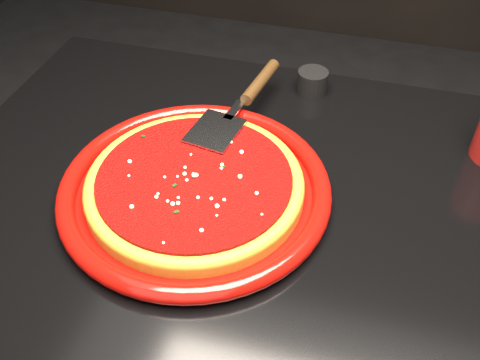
# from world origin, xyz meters

# --- Properties ---
(plate) EXTENTS (0.45, 0.45, 0.03)m
(plate) POSITION_xyz_m (-0.19, 0.01, 0.76)
(plate) COLOR #740704
(plate) RESTS_ON table
(pizza_crust) EXTENTS (0.36, 0.36, 0.02)m
(pizza_crust) POSITION_xyz_m (-0.19, 0.01, 0.77)
(pizza_crust) COLOR brown
(pizza_crust) RESTS_ON plate
(pizza_crust_rim) EXTENTS (0.36, 0.36, 0.02)m
(pizza_crust_rim) POSITION_xyz_m (-0.19, 0.01, 0.78)
(pizza_crust_rim) COLOR brown
(pizza_crust_rim) RESTS_ON plate
(pizza_sauce) EXTENTS (0.32, 0.32, 0.01)m
(pizza_sauce) POSITION_xyz_m (-0.19, 0.01, 0.78)
(pizza_sauce) COLOR #730907
(pizza_sauce) RESTS_ON plate
(parmesan_dusting) EXTENTS (0.27, 0.27, 0.01)m
(parmesan_dusting) POSITION_xyz_m (-0.19, 0.01, 0.79)
(parmesan_dusting) COLOR #F6EAC1
(parmesan_dusting) RESTS_ON plate
(basil_flecks) EXTENTS (0.25, 0.25, 0.00)m
(basil_flecks) POSITION_xyz_m (-0.19, 0.01, 0.79)
(basil_flecks) COLOR black
(basil_flecks) RESTS_ON plate
(pizza_server) EXTENTS (0.13, 0.31, 0.02)m
(pizza_server) POSITION_xyz_m (-0.17, 0.19, 0.80)
(pizza_server) COLOR #B9BBC0
(pizza_server) RESTS_ON plate
(ramekin) EXTENTS (0.07, 0.07, 0.04)m
(ramekin) POSITION_xyz_m (-0.07, 0.33, 0.77)
(ramekin) COLOR black
(ramekin) RESTS_ON table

